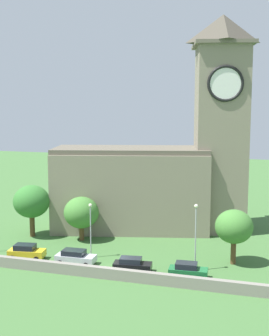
% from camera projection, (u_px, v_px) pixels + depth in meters
% --- Properties ---
extents(ground_plane, '(200.00, 200.00, 0.00)m').
position_uv_depth(ground_plane, '(150.00, 235.00, 65.43)').
color(ground_plane, '#3D6633').
extents(church, '(30.11, 15.72, 31.38)m').
position_uv_depth(church, '(165.00, 164.00, 67.72)').
color(church, gray).
rests_on(church, ground).
extents(quay_barrier, '(49.64, 0.70, 1.23)m').
position_uv_depth(quay_barrier, '(109.00, 273.00, 48.95)').
color(quay_barrier, gray).
rests_on(quay_barrier, ground).
extents(car_yellow, '(4.61, 2.67, 1.84)m').
position_uv_depth(car_yellow, '(26.00, 252.00, 55.24)').
color(car_yellow, gold).
rests_on(car_yellow, ground).
extents(car_silver, '(4.76, 2.32, 1.70)m').
position_uv_depth(car_silver, '(75.00, 257.00, 53.55)').
color(car_silver, silver).
rests_on(car_silver, ground).
extents(car_black, '(4.46, 2.44, 1.63)m').
position_uv_depth(car_black, '(132.00, 265.00, 51.03)').
color(car_black, black).
rests_on(car_black, ground).
extents(car_green, '(4.28, 2.30, 1.72)m').
position_uv_depth(car_green, '(188.00, 270.00, 49.14)').
color(car_green, '#1E6B38').
rests_on(car_green, ground).
extents(streetlamp_west_mid, '(0.44, 0.44, 6.80)m').
position_uv_depth(streetlamp_west_mid, '(91.00, 222.00, 55.24)').
color(streetlamp_west_mid, '#9EA0A5').
rests_on(streetlamp_west_mid, ground).
extents(streetlamp_central, '(0.44, 0.44, 7.72)m').
position_uv_depth(streetlamp_central, '(196.00, 227.00, 50.70)').
color(streetlamp_central, '#9EA0A5').
rests_on(streetlamp_central, ground).
extents(tree_riverside_west, '(4.84, 4.84, 6.10)m').
position_uv_depth(tree_riverside_west, '(81.00, 213.00, 62.63)').
color(tree_riverside_west, brown).
rests_on(tree_riverside_west, ground).
extents(tree_churchyard, '(5.15, 5.15, 7.41)m').
position_uv_depth(tree_churchyard, '(32.00, 202.00, 64.33)').
color(tree_churchyard, brown).
rests_on(tree_churchyard, ground).
extents(tree_by_tower, '(4.43, 4.43, 6.52)m').
position_uv_depth(tree_by_tower, '(234.00, 227.00, 53.10)').
color(tree_by_tower, brown).
rests_on(tree_by_tower, ground).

